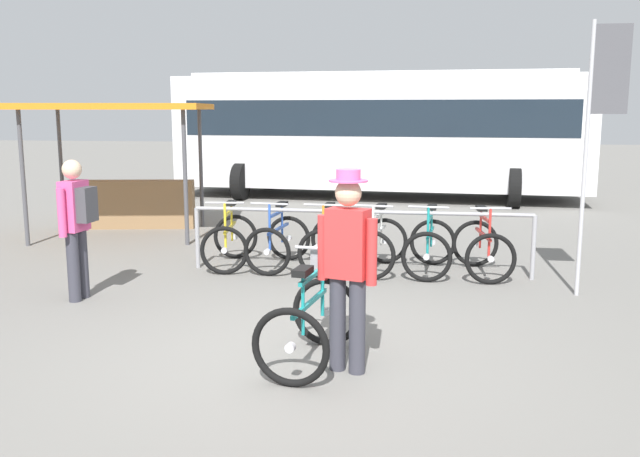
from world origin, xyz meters
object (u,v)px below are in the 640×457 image
object	(u,v)px
racked_bike_teal	(430,246)
banner_flag	(601,107)
racked_bike_blue	(278,242)
racked_bike_yellow	(230,241)
racked_bike_orange	(328,243)
market_stall	(123,155)
bus_distant	(379,128)
racked_bike_red	(483,248)
pedestrian_with_backpack	(77,221)
featured_bicycle	(314,307)
person_with_featured_bike	(348,263)
racked_bike_white	(378,245)

from	to	relation	value
racked_bike_teal	banner_flag	bearing A→B (deg)	-25.38
racked_bike_blue	racked_bike_yellow	bearing A→B (deg)	179.80
racked_bike_orange	market_stall	xyz separation A→B (m)	(-4.03, 2.40, 1.03)
bus_distant	racked_bike_teal	bearing A→B (deg)	-81.49
racked_bike_red	bus_distant	bearing A→B (deg)	103.29
pedestrian_with_backpack	featured_bicycle	bearing A→B (deg)	-27.02
person_with_featured_bike	market_stall	distance (m)	7.72
racked_bike_teal	pedestrian_with_backpack	xyz separation A→B (m)	(-4.06, -1.94, 0.57)
pedestrian_with_backpack	racked_bike_red	bearing A→B (deg)	22.20
person_with_featured_bike	pedestrian_with_backpack	bearing A→B (deg)	152.14
bus_distant	banner_flag	distance (m)	9.49
pedestrian_with_backpack	racked_bike_white	bearing A→B (deg)	30.11
racked_bike_blue	racked_bike_orange	size ratio (longest dim) A/B	1.04
racked_bike_teal	racked_bike_white	bearing A→B (deg)	179.80
featured_bicycle	bus_distant	distance (m)	11.62
racked_bike_teal	banner_flag	xyz separation A→B (m)	(1.87, -0.89, 1.86)
racked_bike_teal	person_with_featured_bike	world-z (taller)	person_with_featured_bike
racked_bike_yellow	pedestrian_with_backpack	world-z (taller)	pedestrian_with_backpack
racked_bike_yellow	racked_bike_orange	size ratio (longest dim) A/B	1.07
featured_bicycle	person_with_featured_bike	size ratio (longest dim) A/B	0.72
racked_bike_white	banner_flag	xyz separation A→B (m)	(2.57, -0.89, 1.86)
market_stall	person_with_featured_bike	bearing A→B (deg)	-52.38
racked_bike_yellow	racked_bike_teal	size ratio (longest dim) A/B	1.01
racked_bike_yellow	racked_bike_red	world-z (taller)	same
racked_bike_red	racked_bike_blue	bearing A→B (deg)	179.80
racked_bike_yellow	racked_bike_blue	xyz separation A→B (m)	(0.70, -0.00, 0.00)
racked_bike_white	market_stall	xyz separation A→B (m)	(-4.73, 2.40, 1.03)
racked_bike_red	bus_distant	distance (m)	8.41
market_stall	banner_flag	bearing A→B (deg)	-24.25
racked_bike_teal	pedestrian_with_backpack	world-z (taller)	pedestrian_with_backpack
person_with_featured_bike	bus_distant	xyz separation A→B (m)	(-0.48, 11.78, 0.79)
racked_bike_yellow	racked_bike_teal	world-z (taller)	same
racked_bike_teal	racked_bike_red	size ratio (longest dim) A/B	0.99
racked_bike_blue	featured_bicycle	distance (m)	3.65
racked_bike_red	market_stall	distance (m)	6.66
racked_bike_blue	racked_bike_teal	xyz separation A→B (m)	(2.10, -0.01, -0.00)
racked_bike_teal	banner_flag	size ratio (longest dim) A/B	0.37
racked_bike_orange	banner_flag	bearing A→B (deg)	-15.28
racked_bike_teal	featured_bicycle	size ratio (longest dim) A/B	0.94
racked_bike_white	featured_bicycle	xyz separation A→B (m)	(-0.34, -3.48, 0.12)
bus_distant	racked_bike_yellow	bearing A→B (deg)	-101.16
racked_bike_yellow	racked_bike_blue	bearing A→B (deg)	-0.20
racked_bike_white	banner_flag	world-z (taller)	banner_flag
racked_bike_yellow	racked_bike_blue	world-z (taller)	same
racked_bike_orange	person_with_featured_bike	distance (m)	3.82
racked_bike_orange	racked_bike_white	distance (m)	0.70
person_with_featured_bike	banner_flag	bearing A→B (deg)	47.28
featured_bicycle	bus_distant	size ratio (longest dim) A/B	0.12
racked_bike_yellow	market_stall	bearing A→B (deg)	137.73
racked_bike_orange	pedestrian_with_backpack	size ratio (longest dim) A/B	0.67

